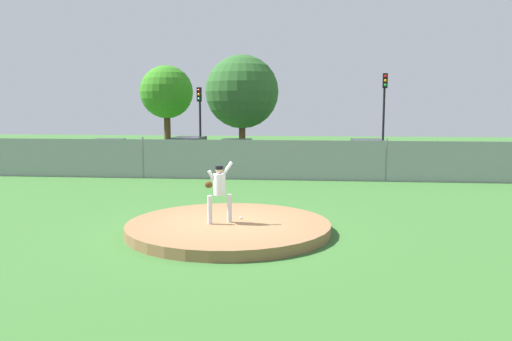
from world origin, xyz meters
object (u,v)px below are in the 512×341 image
object	(u,v)px
baseball	(241,218)
parked_car_navy	(236,155)
traffic_light_far	(384,102)
parked_car_charcoal	(103,154)
parked_car_white	(188,153)
pitcher_youth	(219,188)
traffic_light_near	(200,110)
parked_car_champagne	(368,156)

from	to	relation	value
baseball	parked_car_navy	xyz separation A→B (m)	(-2.07, 13.72, 0.45)
baseball	traffic_light_far	world-z (taller)	traffic_light_far
parked_car_charcoal	baseball	bearing A→B (deg)	-54.81
parked_car_white	pitcher_youth	bearing A→B (deg)	-73.47
parked_car_charcoal	parked_car_white	size ratio (longest dim) A/B	1.00
baseball	parked_car_charcoal	size ratio (longest dim) A/B	0.02
parked_car_white	parked_car_charcoal	bearing A→B (deg)	-174.57
pitcher_youth	traffic_light_near	world-z (taller)	traffic_light_near
parked_car_navy	parked_car_champagne	bearing A→B (deg)	0.29
parked_car_navy	traffic_light_near	world-z (taller)	traffic_light_near
baseball	traffic_light_near	bearing A→B (deg)	105.38
parked_car_champagne	parked_car_white	distance (m)	9.93
traffic_light_far	parked_car_charcoal	bearing A→B (deg)	-163.33
parked_car_charcoal	parked_car_white	world-z (taller)	parked_car_white
baseball	parked_car_charcoal	bearing A→B (deg)	125.19
traffic_light_near	parked_car_white	bearing A→B (deg)	-86.70
parked_car_navy	traffic_light_far	bearing A→B (deg)	29.23
parked_car_champagne	parked_car_charcoal	distance (m)	14.72
parked_car_charcoal	traffic_light_far	xyz separation A→B (m)	(16.20, 4.85, 2.92)
parked_car_charcoal	parked_car_navy	world-z (taller)	parked_car_navy
parked_car_white	parked_car_navy	xyz separation A→B (m)	(2.79, -0.43, -0.05)
traffic_light_near	traffic_light_far	xyz separation A→B (m)	(11.67, -0.07, 0.50)
pitcher_youth	baseball	size ratio (longest dim) A/B	22.46
baseball	traffic_light_far	xyz separation A→B (m)	(6.55, 18.55, 3.36)
pitcher_youth	parked_car_champagne	world-z (taller)	pitcher_youth
parked_car_navy	traffic_light_near	bearing A→B (deg)	121.94
parked_car_champagne	pitcher_youth	bearing A→B (deg)	-111.27
pitcher_youth	parked_car_charcoal	size ratio (longest dim) A/B	0.35
parked_car_white	baseball	bearing A→B (deg)	-71.04
pitcher_youth	parked_car_navy	bearing A→B (deg)	96.27
pitcher_youth	parked_car_navy	xyz separation A→B (m)	(-1.57, 14.26, -0.47)
parked_car_white	traffic_light_near	distance (m)	5.06
traffic_light_near	traffic_light_far	size ratio (longest dim) A/B	0.85
parked_car_champagne	parked_car_white	xyz separation A→B (m)	(-9.92, 0.39, 0.04)
pitcher_youth	parked_car_charcoal	world-z (taller)	pitcher_youth
traffic_light_far	parked_car_white	bearing A→B (deg)	-158.93
parked_car_champagne	traffic_light_far	distance (m)	5.79
parked_car_charcoal	traffic_light_far	world-z (taller)	traffic_light_far
pitcher_youth	parked_car_champagne	xyz separation A→B (m)	(5.57, 14.30, -0.46)
parked_car_charcoal	traffic_light_far	distance (m)	17.17
parked_car_champagne	traffic_light_near	bearing A→B (deg)	154.51
parked_car_champagne	parked_car_navy	xyz separation A→B (m)	(-7.13, -0.04, -0.01)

